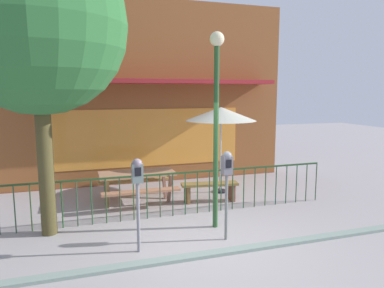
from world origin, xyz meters
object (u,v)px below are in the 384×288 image
(parking_meter_near, at_px, (227,172))
(street_tree, at_px, (37,26))
(parking_meter_far, at_px, (137,180))
(street_lamp, at_px, (216,102))
(picnic_table_left, at_px, (137,179))
(patio_bench, at_px, (210,188))
(patio_umbrella, at_px, (221,114))

(parking_meter_near, relative_size, street_tree, 0.30)
(parking_meter_far, xyz_separation_m, street_lamp, (1.66, 0.65, 1.26))
(picnic_table_left, distance_m, parking_meter_far, 2.78)
(parking_meter_near, height_order, parking_meter_far, parking_meter_near)
(patio_bench, height_order, street_tree, street_tree)
(parking_meter_near, xyz_separation_m, street_lamp, (0.04, 0.64, 1.23))
(street_lamp, bearing_deg, patio_bench, 73.10)
(patio_umbrella, height_order, patio_bench, patio_umbrella)
(patio_bench, bearing_deg, street_tree, -165.62)
(parking_meter_far, height_order, street_lamp, street_lamp)
(picnic_table_left, xyz_separation_m, patio_bench, (1.71, -0.44, -0.26))
(street_tree, bearing_deg, patio_umbrella, 21.55)
(parking_meter_near, distance_m, parking_meter_far, 1.62)
(street_lamp, bearing_deg, parking_meter_near, -93.66)
(parking_meter_near, xyz_separation_m, street_tree, (-3.12, 1.29, 2.58))
(picnic_table_left, height_order, parking_meter_near, parking_meter_near)
(patio_umbrella, height_order, street_tree, street_tree)
(picnic_table_left, height_order, patio_umbrella, patio_umbrella)
(patio_umbrella, distance_m, patio_bench, 1.99)
(street_tree, bearing_deg, street_lamp, -11.64)
(parking_meter_near, height_order, street_lamp, street_lamp)
(picnic_table_left, height_order, parking_meter_far, parking_meter_far)
(street_tree, relative_size, street_lamp, 1.43)
(patio_bench, xyz_separation_m, parking_meter_near, (-0.52, -2.23, 0.92))
(street_lamp, bearing_deg, street_tree, 168.36)
(parking_meter_far, bearing_deg, street_tree, 139.06)
(picnic_table_left, distance_m, patio_bench, 1.79)
(parking_meter_near, distance_m, street_tree, 4.25)
(patio_bench, bearing_deg, patio_umbrella, 51.55)
(patio_umbrella, relative_size, street_tree, 0.42)
(picnic_table_left, relative_size, street_lamp, 0.47)
(patio_bench, xyz_separation_m, street_lamp, (-0.48, -1.58, 2.15))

